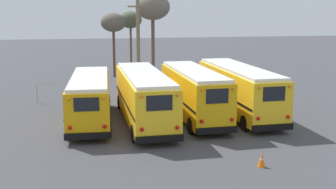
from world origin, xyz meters
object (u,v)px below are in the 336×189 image
(school_bus_2, at_px, (193,92))
(bare_tree_1, at_px, (130,20))
(school_bus_3, at_px, (238,89))
(bare_tree_0, at_px, (153,8))
(traffic_cone, at_px, (262,160))
(school_bus_1, at_px, (144,95))
(utility_pole, at_px, (138,41))
(bare_tree_2, at_px, (113,23))
(school_bus_0, at_px, (90,97))

(school_bus_2, height_order, bare_tree_1, bare_tree_1)
(school_bus_2, relative_size, bare_tree_1, 1.41)
(school_bus_3, distance_m, bare_tree_0, 18.99)
(school_bus_3, distance_m, traffic_cone, 10.17)
(school_bus_1, distance_m, school_bus_2, 3.35)
(school_bus_3, distance_m, bare_tree_1, 23.16)
(bare_tree_0, height_order, traffic_cone, bare_tree_0)
(school_bus_2, distance_m, utility_pole, 12.71)
(utility_pole, distance_m, bare_tree_2, 6.67)
(utility_pole, xyz_separation_m, bare_tree_2, (-1.82, 6.26, 1.39))
(school_bus_1, relative_size, bare_tree_2, 1.61)
(bare_tree_2, bearing_deg, bare_tree_0, -0.07)
(bare_tree_2, bearing_deg, bare_tree_1, 62.38)
(school_bus_1, height_order, school_bus_2, school_bus_2)
(school_bus_0, bearing_deg, bare_tree_1, 77.47)
(school_bus_0, distance_m, school_bus_1, 3.40)
(utility_pole, distance_m, bare_tree_0, 7.31)
(school_bus_1, distance_m, bare_tree_2, 19.32)
(school_bus_3, xyz_separation_m, traffic_cone, (-2.45, -9.76, -1.43))
(school_bus_1, height_order, bare_tree_1, bare_tree_1)
(bare_tree_0, relative_size, bare_tree_1, 1.26)
(bare_tree_2, bearing_deg, school_bus_3, -68.03)
(school_bus_0, relative_size, traffic_cone, 14.69)
(school_bus_1, distance_m, school_bus_3, 6.73)
(utility_pole, bearing_deg, school_bus_1, -95.63)
(bare_tree_0, height_order, bare_tree_2, bare_tree_0)
(utility_pole, distance_m, traffic_cone, 21.99)
(bare_tree_0, xyz_separation_m, bare_tree_1, (-1.92, 4.32, -1.39))
(bare_tree_2, bearing_deg, school_bus_1, -88.26)
(school_bus_1, bearing_deg, bare_tree_2, 91.74)
(school_bus_2, relative_size, bare_tree_2, 1.44)
(school_bus_2, relative_size, traffic_cone, 14.71)
(bare_tree_1, distance_m, traffic_cone, 32.58)
(school_bus_1, bearing_deg, school_bus_2, 6.14)
(school_bus_1, distance_m, traffic_cone, 9.84)
(school_bus_3, distance_m, bare_tree_2, 19.72)
(school_bus_3, height_order, traffic_cone, school_bus_3)
(school_bus_3, xyz_separation_m, bare_tree_1, (-4.98, 22.24, 4.09))
(school_bus_3, bearing_deg, school_bus_0, -178.20)
(utility_pole, relative_size, traffic_cone, 12.64)
(school_bus_0, bearing_deg, school_bus_1, -11.30)
(school_bus_1, distance_m, utility_pole, 12.96)
(bare_tree_1, distance_m, bare_tree_2, 4.87)
(bare_tree_0, distance_m, bare_tree_2, 4.47)
(bare_tree_1, bearing_deg, school_bus_0, -102.53)
(school_bus_3, xyz_separation_m, bare_tree_0, (-3.05, 17.92, 5.48))
(bare_tree_2, height_order, traffic_cone, bare_tree_2)
(bare_tree_0, bearing_deg, school_bus_2, -90.86)
(school_bus_0, relative_size, bare_tree_2, 1.44)
(bare_tree_2, bearing_deg, school_bus_2, -78.12)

